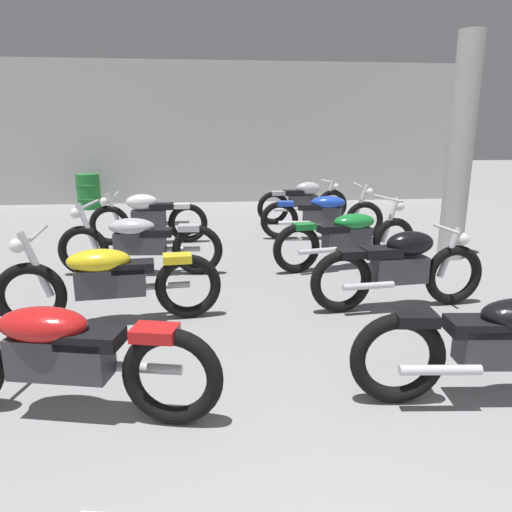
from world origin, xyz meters
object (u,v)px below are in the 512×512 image
motorcycle_right_row_4 (323,214)px  support_pillar (460,150)px  motorcycle_left_row_1 (59,354)px  motorcycle_left_row_2 (110,280)px  motorcycle_right_row_1 (509,343)px  motorcycle_right_row_5 (304,201)px  motorcycle_right_row_3 (348,236)px  motorcycle_right_row_2 (400,267)px  motorcycle_left_row_3 (139,242)px  oil_drum (89,191)px  motorcycle_left_row_4 (148,217)px

motorcycle_right_row_4 → support_pillar: bearing=-42.6°
motorcycle_left_row_1 → motorcycle_left_row_2: same height
support_pillar → motorcycle_left_row_2: size_ratio=1.47×
support_pillar → motorcycle_right_row_1: size_ratio=1.47×
motorcycle_right_row_5 → motorcycle_left_row_1: bearing=-113.9°
motorcycle_right_row_3 → motorcycle_right_row_4: bearing=86.9°
support_pillar → motorcycle_right_row_2: 2.80m
support_pillar → motorcycle_right_row_1: 4.34m
motorcycle_left_row_1 → motorcycle_right_row_4: 6.02m
motorcycle_left_row_3 → motorcycle_right_row_5: 4.54m
motorcycle_right_row_2 → motorcycle_right_row_3: size_ratio=0.92×
motorcycle_left_row_2 → motorcycle_right_row_1: bearing=-30.4°
motorcycle_left_row_3 → oil_drum: size_ratio=2.56×
oil_drum → motorcycle_left_row_2: bearing=-75.9°
motorcycle_right_row_1 → motorcycle_right_row_2: (-0.01, 1.88, 0.01)m
motorcycle_right_row_1 → oil_drum: motorcycle_right_row_1 is taller
motorcycle_left_row_3 → motorcycle_right_row_2: (2.94, -1.56, 0.01)m
support_pillar → motorcycle_left_row_2: (-4.62, -2.10, -1.15)m
motorcycle_right_row_3 → motorcycle_left_row_1: bearing=-131.4°
motorcycle_left_row_4 → motorcycle_right_row_4: (3.02, 0.05, -0.01)m
motorcycle_right_row_2 → motorcycle_right_row_4: 3.46m
motorcycle_left_row_3 → motorcycle_left_row_2: bearing=-92.4°
motorcycle_left_row_3 → motorcycle_left_row_1: bearing=-91.7°
motorcycle_left_row_3 → motorcycle_right_row_3: (2.83, 0.03, 0.00)m
motorcycle_right_row_5 → oil_drum: motorcycle_right_row_5 is taller
motorcycle_right_row_4 → motorcycle_right_row_3: bearing=-93.1°
motorcycle_left_row_4 → motorcycle_right_row_3: (2.92, -1.83, -0.01)m
motorcycle_left_row_4 → motorcycle_right_row_1: bearing=-60.2°
motorcycle_right_row_4 → oil_drum: bearing=140.8°
motorcycle_left_row_4 → oil_drum: motorcycle_left_row_4 is taller
motorcycle_left_row_1 → motorcycle_right_row_1: (3.04, -0.15, 0.00)m
motorcycle_right_row_2 → motorcycle_left_row_4: bearing=131.5°
motorcycle_left_row_1 → motorcycle_right_row_5: size_ratio=1.09×
motorcycle_left_row_2 → support_pillar: bearing=24.4°
motorcycle_left_row_3 → motorcycle_right_row_4: size_ratio=1.00×
motorcycle_right_row_1 → motorcycle_right_row_3: bearing=91.8°
motorcycle_left_row_4 → support_pillar: bearing=-17.2°
support_pillar → motorcycle_left_row_4: support_pillar is taller
motorcycle_right_row_1 → motorcycle_right_row_5: size_ratio=1.11×
motorcycle_left_row_2 → motorcycle_left_row_3: size_ratio=1.00×
motorcycle_right_row_3 → motorcycle_right_row_5: 3.46m
motorcycle_right_row_2 → oil_drum: motorcycle_right_row_2 is taller
motorcycle_right_row_4 → motorcycle_left_row_2: bearing=-130.0°
motorcycle_right_row_1 → motorcycle_right_row_4: size_ratio=1.00×
motorcycle_left_row_3 → oil_drum: bearing=108.5°
motorcycle_left_row_1 → motorcycle_right_row_2: (3.04, 1.73, 0.01)m
motorcycle_right_row_2 → motorcycle_left_row_2: bearing=-177.8°
support_pillar → motorcycle_right_row_3: 2.10m
motorcycle_left_row_4 → motorcycle_right_row_1: motorcycle_right_row_1 is taller
motorcycle_right_row_1 → motorcycle_left_row_2: bearing=149.6°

